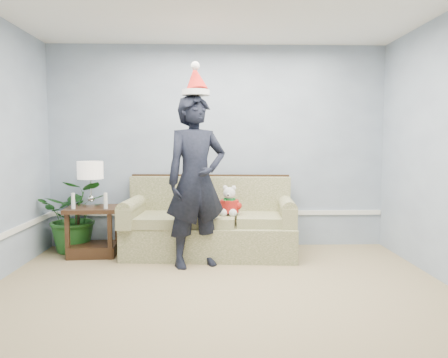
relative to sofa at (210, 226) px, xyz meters
The scene contains 10 objects.
room_shell 2.29m from the sofa, 87.20° to the right, with size 4.54×5.04×2.74m.
wainscot_trim 1.40m from the sofa, 140.58° to the right, with size 4.49×4.99×0.06m.
sofa is the anchor object (origin of this frame).
side_table 1.46m from the sofa, behind, with size 0.66×0.56×0.61m.
table_lamp 1.65m from the sofa, behind, with size 0.32×0.32×0.57m.
candle_pair 1.51m from the sofa, behind, with size 0.44×0.05×0.19m.
houseplant 1.74m from the sofa, behind, with size 0.84×0.73×0.94m, color #1F551E.
man 0.84m from the sofa, 105.80° to the right, with size 0.71×0.46×1.94m, color black.
santa_hat 1.82m from the sofa, 106.30° to the right, with size 0.40×0.43×0.37m.
teddy_bear 0.41m from the sofa, 30.52° to the right, with size 0.27×0.28×0.37m.
Camera 1 is at (-0.08, -3.39, 1.41)m, focal length 35.00 mm.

